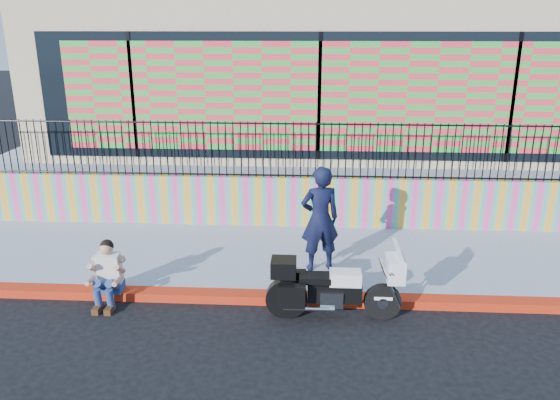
{
  "coord_description": "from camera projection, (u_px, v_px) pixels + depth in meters",
  "views": [
    {
      "loc": [
        -0.16,
        -8.09,
        4.41
      ],
      "look_at": [
        -0.7,
        1.2,
        1.39
      ],
      "focal_mm": 35.0,
      "sensor_mm": 36.0,
      "label": 1
    }
  ],
  "objects": [
    {
      "name": "ground",
      "position": [
        318.0,
        303.0,
        9.03
      ],
      "size": [
        90.0,
        90.0,
        0.0
      ],
      "primitive_type": "plane",
      "color": "black",
      "rests_on": "ground"
    },
    {
      "name": "red_curb",
      "position": [
        318.0,
        299.0,
        9.01
      ],
      "size": [
        16.0,
        0.3,
        0.15
      ],
      "primitive_type": "cube",
      "color": "#B0230C",
      "rests_on": "ground"
    },
    {
      "name": "sidewalk",
      "position": [
        317.0,
        258.0,
        10.58
      ],
      "size": [
        16.0,
        3.0,
        0.15
      ],
      "primitive_type": "cube",
      "color": "#868FA1",
      "rests_on": "ground"
    },
    {
      "name": "mural_wall",
      "position": [
        318.0,
        202.0,
        11.9
      ],
      "size": [
        16.0,
        0.2,
        1.1
      ],
      "primitive_type": "cube",
      "color": "#FC429A",
      "rests_on": "sidewalk"
    },
    {
      "name": "metal_fence",
      "position": [
        319.0,
        150.0,
        11.55
      ],
      "size": [
        15.8,
        0.04,
        1.2
      ],
      "primitive_type": null,
      "color": "black",
      "rests_on": "mural_wall"
    },
    {
      "name": "elevated_platform",
      "position": [
        316.0,
        153.0,
        16.77
      ],
      "size": [
        16.0,
        10.0,
        1.25
      ],
      "primitive_type": "cube",
      "color": "#868FA1",
      "rests_on": "ground"
    },
    {
      "name": "storefront_building",
      "position": [
        318.0,
        66.0,
        15.75
      ],
      "size": [
        14.0,
        8.06,
        4.0
      ],
      "color": "tan",
      "rests_on": "elevated_platform"
    },
    {
      "name": "police_motorcycle",
      "position": [
        332.0,
        286.0,
        8.44
      ],
      "size": [
        2.08,
        0.69,
        1.29
      ],
      "color": "black",
      "rests_on": "ground"
    },
    {
      "name": "police_officer",
      "position": [
        320.0,
        219.0,
        9.66
      ],
      "size": [
        0.79,
        0.62,
        1.92
      ],
      "primitive_type": "imported",
      "rotation": [
        0.0,
        0.0,
        3.4
      ],
      "color": "black",
      "rests_on": "sidewalk"
    },
    {
      "name": "seated_man",
      "position": [
        107.0,
        280.0,
        8.85
      ],
      "size": [
        0.54,
        0.71,
        1.06
      ],
      "color": "navy",
      "rests_on": "ground"
    }
  ]
}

